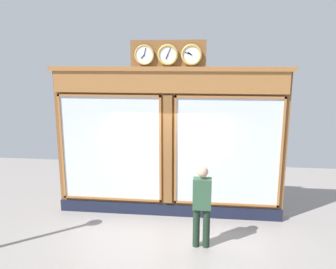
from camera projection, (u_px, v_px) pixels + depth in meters
shop_facade at (169, 142)px, 7.91m from camera, size 5.47×0.42×4.11m
pedestrian at (202, 203)px, 6.60m from camera, size 0.36×0.22×1.69m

